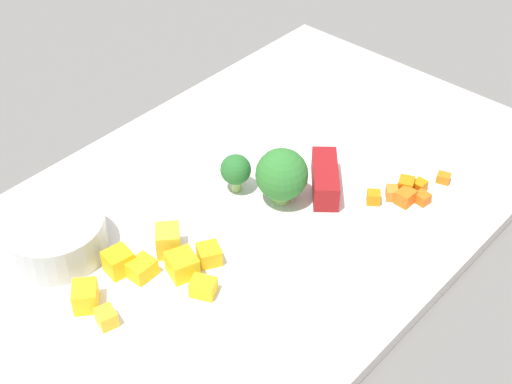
% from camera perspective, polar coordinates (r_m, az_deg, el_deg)
% --- Properties ---
extents(ground_plane, '(4.00, 4.00, 0.00)m').
position_cam_1_polar(ground_plane, '(0.62, -0.00, -1.55)').
color(ground_plane, '#65635F').
extents(cutting_board, '(0.53, 0.33, 0.01)m').
position_cam_1_polar(cutting_board, '(0.62, -0.00, -1.13)').
color(cutting_board, white).
rests_on(cutting_board, ground_plane).
extents(prep_bowl, '(0.08, 0.08, 0.03)m').
position_cam_1_polar(prep_bowl, '(0.58, -15.13, -3.24)').
color(prep_bowl, '#B8BEBC').
rests_on(prep_bowl, cutting_board).
extents(chef_knife, '(0.22, 0.19, 0.02)m').
position_cam_1_polar(chef_knife, '(0.66, 5.08, 3.57)').
color(chef_knife, silver).
rests_on(chef_knife, cutting_board).
extents(carrot_dice_0, '(0.01, 0.01, 0.01)m').
position_cam_1_polar(carrot_dice_0, '(0.62, 11.34, -0.39)').
color(carrot_dice_0, orange).
rests_on(carrot_dice_0, cutting_board).
extents(carrot_dice_1, '(0.01, 0.01, 0.01)m').
position_cam_1_polar(carrot_dice_1, '(0.64, 12.38, 0.44)').
color(carrot_dice_1, orange).
rests_on(carrot_dice_1, cutting_board).
extents(carrot_dice_2, '(0.02, 0.02, 0.01)m').
position_cam_1_polar(carrot_dice_2, '(0.63, 11.37, 0.47)').
color(carrot_dice_2, orange).
rests_on(carrot_dice_2, cutting_board).
extents(carrot_dice_3, '(0.01, 0.01, 0.01)m').
position_cam_1_polar(carrot_dice_3, '(0.62, 8.96, -0.41)').
color(carrot_dice_3, orange).
rests_on(carrot_dice_3, cutting_board).
extents(carrot_dice_4, '(0.01, 0.01, 0.01)m').
position_cam_1_polar(carrot_dice_4, '(0.63, 12.58, -0.46)').
color(carrot_dice_4, orange).
rests_on(carrot_dice_4, cutting_board).
extents(carrot_dice_5, '(0.02, 0.01, 0.01)m').
position_cam_1_polar(carrot_dice_5, '(0.63, 10.33, -0.07)').
color(carrot_dice_5, orange).
rests_on(carrot_dice_5, cutting_board).
extents(carrot_dice_6, '(0.01, 0.01, 0.01)m').
position_cam_1_polar(carrot_dice_6, '(0.65, 14.12, 1.05)').
color(carrot_dice_6, orange).
rests_on(carrot_dice_6, cutting_board).
extents(pepper_dice_0, '(0.02, 0.02, 0.01)m').
position_cam_1_polar(pepper_dice_0, '(0.53, -11.35, -9.37)').
color(pepper_dice_0, yellow).
rests_on(pepper_dice_0, cutting_board).
extents(pepper_dice_1, '(0.02, 0.02, 0.01)m').
position_cam_1_polar(pepper_dice_1, '(0.56, -8.73, -5.81)').
color(pepper_dice_1, yellow).
rests_on(pepper_dice_1, cutting_board).
extents(pepper_dice_2, '(0.02, 0.02, 0.02)m').
position_cam_1_polar(pepper_dice_2, '(0.56, -10.46, -5.27)').
color(pepper_dice_2, yellow).
rests_on(pepper_dice_2, cutting_board).
extents(pepper_dice_3, '(0.03, 0.03, 0.02)m').
position_cam_1_polar(pepper_dice_3, '(0.54, -12.90, -7.78)').
color(pepper_dice_3, yellow).
rests_on(pepper_dice_3, cutting_board).
extents(pepper_dice_4, '(0.02, 0.02, 0.01)m').
position_cam_1_polar(pepper_dice_4, '(0.56, -3.60, -4.78)').
color(pepper_dice_4, yellow).
rests_on(pepper_dice_4, cutting_board).
extents(pepper_dice_5, '(0.03, 0.03, 0.02)m').
position_cam_1_polar(pepper_dice_5, '(0.55, -5.65, -5.57)').
color(pepper_dice_5, yellow).
rests_on(pepper_dice_5, cutting_board).
extents(pepper_dice_6, '(0.03, 0.03, 0.02)m').
position_cam_1_polar(pepper_dice_6, '(0.57, -6.73, -3.71)').
color(pepper_dice_6, yellow).
rests_on(pepper_dice_6, cutting_board).
extents(pepper_dice_7, '(0.02, 0.02, 0.01)m').
position_cam_1_polar(pepper_dice_7, '(0.54, -4.05, -7.27)').
color(pepper_dice_7, yellow).
rests_on(pepper_dice_7, cutting_board).
extents(broccoli_floret_0, '(0.03, 0.03, 0.03)m').
position_cam_1_polar(broccoli_floret_0, '(0.62, -1.37, 1.79)').
color(broccoli_floret_0, '#8DB361').
rests_on(broccoli_floret_0, cutting_board).
extents(broccoli_floret_1, '(0.04, 0.04, 0.05)m').
position_cam_1_polar(broccoli_floret_1, '(0.60, 1.98, 1.29)').
color(broccoli_floret_1, '#8BC062').
rests_on(broccoli_floret_1, cutting_board).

